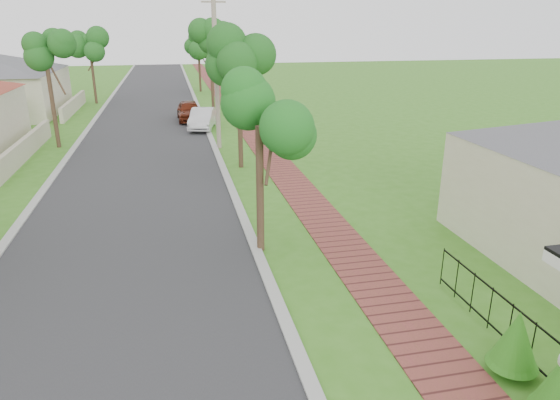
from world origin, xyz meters
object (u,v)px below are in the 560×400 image
object	(u,v)px
utility_pole	(216,73)
parked_car_white	(202,119)
parked_car_red	(189,111)
near_tree	(259,124)

from	to	relation	value
utility_pole	parked_car_white	bearing A→B (deg)	95.34
parked_car_red	utility_pole	distance (m)	9.06
utility_pole	parked_car_red	bearing A→B (deg)	98.00
parked_car_red	near_tree	world-z (taller)	near_tree
parked_car_white	parked_car_red	bearing A→B (deg)	114.32
parked_car_red	parked_car_white	xyz separation A→B (m)	(0.68, -3.04, -0.04)
near_tree	utility_pole	xyz separation A→B (m)	(0.10, 13.00, 0.18)
parked_car_white	near_tree	size ratio (longest dim) A/B	0.82
near_tree	utility_pole	size ratio (longest dim) A/B	0.61
parked_car_white	utility_pole	bearing A→B (deg)	-72.95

